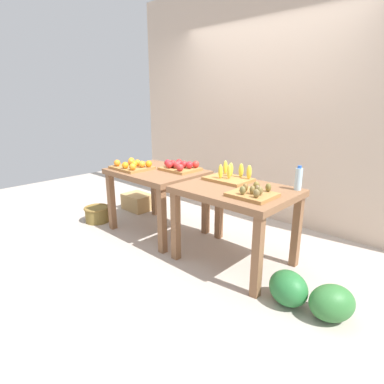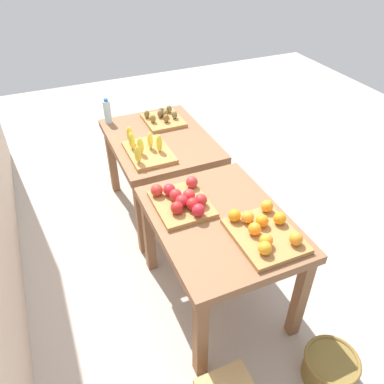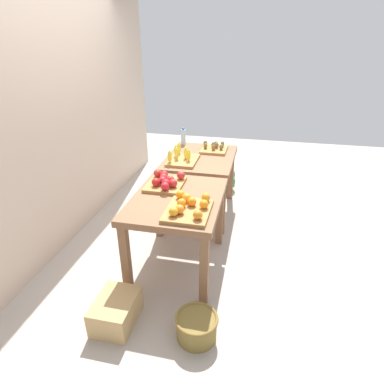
{
  "view_description": "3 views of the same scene",
  "coord_description": "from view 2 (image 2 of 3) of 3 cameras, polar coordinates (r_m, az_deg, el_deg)",
  "views": [
    {
      "loc": [
        2.16,
        -2.3,
        1.53
      ],
      "look_at": [
        -0.04,
        0.05,
        0.58
      ],
      "focal_mm": 29.39,
      "sensor_mm": 36.0,
      "label": 1
    },
    {
      "loc": [
        -2.12,
        0.87,
        2.31
      ],
      "look_at": [
        -0.06,
        -0.03,
        0.6
      ],
      "focal_mm": 35.69,
      "sensor_mm": 36.0,
      "label": 2
    },
    {
      "loc": [
        -3.04,
        -0.68,
        2.05
      ],
      "look_at": [
        -0.08,
        -0.03,
        0.58
      ],
      "focal_mm": 29.85,
      "sensor_mm": 36.0,
      "label": 3
    }
  ],
  "objects": [
    {
      "name": "orange_bin",
      "position": [
        2.26,
        10.76,
        -5.75
      ],
      "size": [
        0.45,
        0.36,
        0.11
      ],
      "color": "#A9753E",
      "rests_on": "display_table_left"
    },
    {
      "name": "banana_crate",
      "position": [
        2.98,
        -6.77,
        6.32
      ],
      "size": [
        0.44,
        0.32,
        0.17
      ],
      "color": "#A9753E",
      "rests_on": "display_table_right"
    },
    {
      "name": "watermelon_pile",
      "position": [
        4.29,
        -5.4,
        6.56
      ],
      "size": [
        0.72,
        0.44,
        0.27
      ],
      "color": "#307033",
      "rests_on": "ground_plane"
    },
    {
      "name": "display_table_left",
      "position": [
        2.44,
        4.16,
        -5.92
      ],
      "size": [
        1.04,
        0.8,
        0.75
      ],
      "color": "brown",
      "rests_on": "ground_plane"
    },
    {
      "name": "display_table_right",
      "position": [
        3.27,
        -4.78,
        6.47
      ],
      "size": [
        1.04,
        0.8,
        0.75
      ],
      "color": "brown",
      "rests_on": "ground_plane"
    },
    {
      "name": "wicker_basket",
      "position": [
        2.63,
        19.87,
        -23.4
      ],
      "size": [
        0.33,
        0.33,
        0.2
      ],
      "color": "olive",
      "rests_on": "ground_plane"
    },
    {
      "name": "kiwi_bin",
      "position": [
        3.45,
        -4.36,
        10.9
      ],
      "size": [
        0.36,
        0.33,
        0.1
      ],
      "color": "#A9753E",
      "rests_on": "display_table_right"
    },
    {
      "name": "water_bottle",
      "position": [
        3.48,
        -12.54,
        11.66
      ],
      "size": [
        0.06,
        0.06,
        0.22
      ],
      "color": "silver",
      "rests_on": "display_table_right"
    },
    {
      "name": "apple_bin",
      "position": [
        2.43,
        -1.43,
        -1.24
      ],
      "size": [
        0.41,
        0.35,
        0.11
      ],
      "color": "#A9753E",
      "rests_on": "display_table_left"
    },
    {
      "name": "ground_plane",
      "position": [
        3.25,
        -0.84,
        -8.03
      ],
      "size": [
        8.0,
        8.0,
        0.0
      ],
      "primitive_type": "plane",
      "color": "#B0A397"
    }
  ]
}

